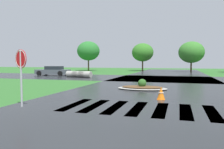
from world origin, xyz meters
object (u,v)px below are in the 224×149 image
Objects in this scene: stop_sign at (21,64)px; drainage_pipe_stack at (79,74)px; median_island at (142,87)px; traffic_cone at (161,93)px; car_blue_compact at (53,71)px.

stop_sign is 0.70× the size of drainage_pipe_stack.
median_island is at bearing -45.26° from drainage_pipe_stack.
traffic_cone is (1.53, -3.82, 0.17)m from median_island.
median_island is 5.39× the size of traffic_cone.
stop_sign is at bearing -72.41° from drainage_pipe_stack.
car_blue_compact is 5.56m from drainage_pipe_stack.
median_island is at bearing 137.12° from car_blue_compact.
traffic_cone is at bearing -50.84° from drainage_pipe_stack.
car_blue_compact reaches higher than traffic_cone.
drainage_pipe_stack is at bearing 127.20° from stop_sign.
car_blue_compact is (-13.83, 11.43, 0.45)m from median_island.
car_blue_compact is at bearing 153.36° from drainage_pipe_stack.
traffic_cone is (15.36, -15.25, -0.29)m from car_blue_compact.
car_blue_compact is 21.64m from traffic_cone.
car_blue_compact is (-10.10, 18.67, -1.13)m from stop_sign.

